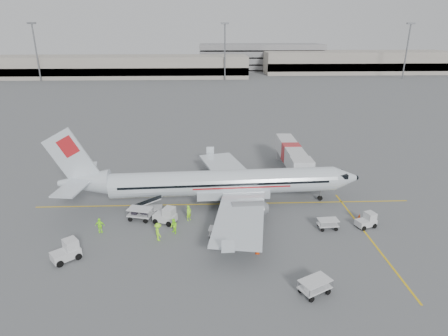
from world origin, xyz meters
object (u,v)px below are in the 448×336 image
at_px(tug_fore, 366,220).
at_px(aircraft, 225,167).
at_px(tug_mid, 165,215).
at_px(belt_loader, 146,203).
at_px(jet_bridge, 291,159).
at_px(tug_aft, 65,251).

bearing_deg(tug_fore, aircraft, 138.57).
relative_size(aircraft, tug_mid, 14.68).
height_order(aircraft, belt_loader, aircraft).
distance_m(jet_bridge, tug_fore, 16.78).
relative_size(belt_loader, tug_aft, 1.91).
distance_m(aircraft, jet_bridge, 14.30).
height_order(aircraft, tug_fore, aircraft).
bearing_deg(jet_bridge, tug_fore, -73.70).
bearing_deg(tug_aft, tug_fore, -30.93).
distance_m(jet_bridge, tug_mid, 21.76).
xyz_separation_m(tug_mid, tug_aft, (-8.07, -6.65, 0.02)).
bearing_deg(belt_loader, tug_aft, -127.19).
height_order(aircraft, jet_bridge, aircraft).
relative_size(jet_bridge, belt_loader, 3.55).
bearing_deg(tug_mid, belt_loader, 157.88).
xyz_separation_m(aircraft, tug_fore, (14.49, -6.03, -3.94)).
distance_m(jet_bridge, tug_aft, 32.20).
relative_size(aircraft, tug_fore, 16.91).
height_order(jet_bridge, belt_loader, jet_bridge).
bearing_deg(tug_mid, tug_aft, -117.59).
relative_size(tug_mid, tug_aft, 0.97).
bearing_deg(aircraft, tug_fore, -25.52).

